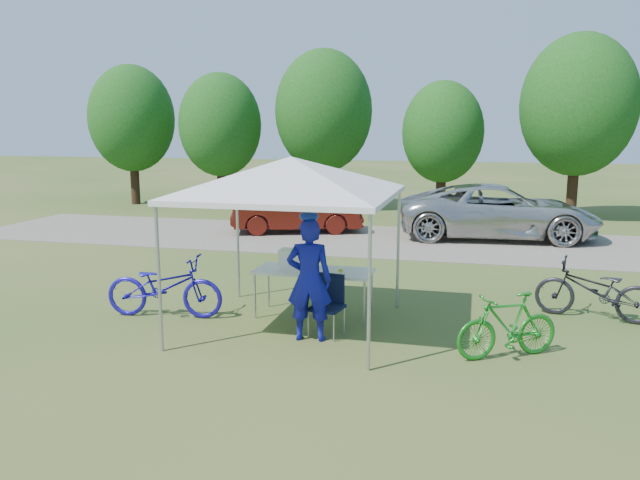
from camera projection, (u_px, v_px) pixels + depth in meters
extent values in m
plane|color=#2D5119|center=(292.00, 327.00, 10.04)|extent=(100.00, 100.00, 0.00)
cube|color=gray|center=(373.00, 240.00, 17.67)|extent=(24.00, 5.00, 0.02)
cylinder|color=#A5A5AA|center=(159.00, 280.00, 8.78)|extent=(0.05, 0.05, 2.10)
cylinder|color=#A5A5AA|center=(369.00, 294.00, 8.06)|extent=(0.05, 0.05, 2.10)
cylinder|color=#A5A5AA|center=(238.00, 242.00, 11.64)|extent=(0.05, 0.05, 2.10)
cylinder|color=#A5A5AA|center=(398.00, 250.00, 10.92)|extent=(0.05, 0.05, 2.10)
cube|color=silver|center=(291.00, 195.00, 9.66)|extent=(3.15, 3.15, 0.08)
pyramid|color=silver|center=(291.00, 156.00, 9.55)|extent=(4.53, 4.53, 0.55)
cylinder|color=#382314|center=(135.00, 181.00, 25.87)|extent=(0.36, 0.36, 1.89)
ellipsoid|color=#144711|center=(132.00, 118.00, 25.41)|extent=(3.46, 3.46, 4.32)
cylinder|color=#382314|center=(222.00, 186.00, 24.64)|extent=(0.36, 0.36, 1.75)
ellipsoid|color=#144711|center=(220.00, 125.00, 24.21)|extent=(3.20, 3.20, 4.00)
cylinder|color=#382314|center=(324.00, 183.00, 24.22)|extent=(0.36, 0.36, 2.03)
ellipsoid|color=#144711|center=(324.00, 111.00, 23.73)|extent=(3.71, 3.71, 4.64)
cylinder|color=#382314|center=(441.00, 192.00, 22.98)|extent=(0.36, 0.36, 1.61)
ellipsoid|color=#144711|center=(443.00, 132.00, 22.59)|extent=(2.94, 2.94, 3.68)
cylinder|color=#382314|center=(572.00, 189.00, 21.57)|extent=(0.36, 0.36, 2.10)
ellipsoid|color=#144711|center=(578.00, 105.00, 21.06)|extent=(3.84, 3.84, 4.80)
cube|color=white|center=(314.00, 271.00, 10.47)|extent=(1.97, 0.82, 0.04)
cylinder|color=#A5A5AA|center=(255.00, 296.00, 10.43)|extent=(0.04, 0.04, 0.77)
cylinder|color=#A5A5AA|center=(364.00, 304.00, 9.99)|extent=(0.04, 0.04, 0.77)
cylinder|color=#A5A5AA|center=(268.00, 286.00, 11.10)|extent=(0.04, 0.04, 0.77)
cylinder|color=#A5A5AA|center=(372.00, 293.00, 10.65)|extent=(0.04, 0.04, 0.77)
cube|color=black|center=(327.00, 308.00, 9.55)|extent=(0.55, 0.55, 0.04)
cube|color=black|center=(330.00, 288.00, 9.72)|extent=(0.48, 0.13, 0.48)
cylinder|color=#A5A5AA|center=(310.00, 326.00, 9.44)|extent=(0.02, 0.02, 0.42)
cylinder|color=#A5A5AA|center=(337.00, 328.00, 9.34)|extent=(0.02, 0.02, 0.42)
cylinder|color=#A5A5AA|center=(317.00, 317.00, 9.84)|extent=(0.02, 0.02, 0.42)
cylinder|color=#A5A5AA|center=(343.00, 319.00, 9.74)|extent=(0.02, 0.02, 0.42)
cube|color=white|center=(293.00, 260.00, 10.53)|extent=(0.44, 0.29, 0.29)
cube|color=white|center=(293.00, 251.00, 10.50)|extent=(0.46, 0.31, 0.04)
cylinder|color=gold|center=(340.00, 271.00, 10.30)|extent=(0.07, 0.07, 0.05)
imported|color=#11148F|center=(309.00, 280.00, 9.28)|extent=(0.73, 0.54, 1.86)
imported|color=#1C12A4|center=(165.00, 287.00, 10.50)|extent=(2.07, 0.95, 1.05)
imported|color=#1C8121|center=(507.00, 326.00, 8.63)|extent=(1.56, 1.14, 0.93)
imported|color=black|center=(595.00, 290.00, 10.36)|extent=(2.00, 1.06, 1.00)
imported|color=beige|center=(498.00, 211.00, 17.82)|extent=(5.75, 2.99, 1.55)
imported|color=#55150E|center=(296.00, 211.00, 18.90)|extent=(4.17, 2.61, 1.30)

